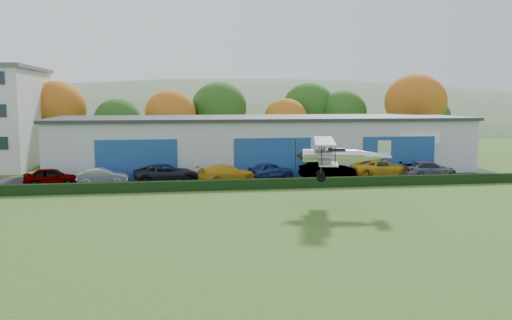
{
  "coord_description": "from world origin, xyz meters",
  "views": [
    {
      "loc": [
        -4.07,
        -26.05,
        7.3
      ],
      "look_at": [
        1.79,
        11.21,
        2.91
      ],
      "focal_mm": 38.33,
      "sensor_mm": 36.0,
      "label": 1
    }
  ],
  "objects": [
    {
      "name": "car_3",
      "position": [
        0.65,
        19.96,
        0.78
      ],
      "size": [
        5.44,
        3.71,
        1.46
      ],
      "primitive_type": "imported",
      "rotation": [
        0.0,
        0.0,
        1.93
      ],
      "color": "gold",
      "rests_on": "apron"
    },
    {
      "name": "hangar",
      "position": [
        5.0,
        27.98,
        2.66
      ],
      "size": [
        40.6,
        12.6,
        5.3
      ],
      "color": "#B2B7BC",
      "rests_on": "ground"
    },
    {
      "name": "car_1",
      "position": [
        -9.67,
        20.13,
        0.74
      ],
      "size": [
        4.2,
        1.5,
        1.38
      ],
      "primitive_type": "imported",
      "rotation": [
        0.0,
        0.0,
        1.56
      ],
      "color": "silver",
      "rests_on": "apron"
    },
    {
      "name": "car_4",
      "position": [
        4.75,
        21.52,
        0.75
      ],
      "size": [
        4.4,
        2.96,
        1.39
      ],
      "primitive_type": "imported",
      "rotation": [
        0.0,
        0.0,
        1.92
      ],
      "color": "navy",
      "rests_on": "apron"
    },
    {
      "name": "biplane",
      "position": [
        6.76,
        8.21,
        3.53
      ],
      "size": [
        6.28,
        7.13,
        2.66
      ],
      "rotation": [
        0.0,
        0.0,
        -0.25
      ],
      "color": "silver"
    },
    {
      "name": "apron",
      "position": [
        3.0,
        21.0,
        0.03
      ],
      "size": [
        48.0,
        9.0,
        0.05
      ],
      "primitive_type": "cube",
      "color": "black",
      "rests_on": "ground"
    },
    {
      "name": "ground",
      "position": [
        0.0,
        0.0,
        0.0
      ],
      "size": [
        300.0,
        300.0,
        0.0
      ],
      "primitive_type": "plane",
      "color": "#2F561B",
      "rests_on": "ground"
    },
    {
      "name": "hedge",
      "position": [
        3.0,
        16.2,
        0.4
      ],
      "size": [
        46.0,
        0.6,
        0.8
      ],
      "primitive_type": "cube",
      "color": "black",
      "rests_on": "ground"
    },
    {
      "name": "car_0",
      "position": [
        -13.71,
        20.07,
        0.78
      ],
      "size": [
        4.3,
        1.79,
        1.46
      ],
      "primitive_type": "imported",
      "rotation": [
        0.0,
        0.0,
        1.59
      ],
      "color": "gray",
      "rests_on": "apron"
    },
    {
      "name": "car_6",
      "position": [
        14.89,
        20.63,
        0.83
      ],
      "size": [
        5.66,
        2.67,
        1.56
      ],
      "primitive_type": "imported",
      "rotation": [
        0.0,
        0.0,
        1.56
      ],
      "color": "gold",
      "rests_on": "apron"
    },
    {
      "name": "car_7",
      "position": [
        18.85,
        19.48,
        0.78
      ],
      "size": [
        5.08,
        2.14,
        1.46
      ],
      "primitive_type": "imported",
      "rotation": [
        0.0,
        0.0,
        1.59
      ],
      "color": "gray",
      "rests_on": "apron"
    },
    {
      "name": "car_2",
      "position": [
        -4.42,
        20.24,
        0.82
      ],
      "size": [
        5.89,
        3.39,
        1.55
      ],
      "primitive_type": "imported",
      "rotation": [
        0.0,
        0.0,
        1.72
      ],
      "color": "black",
      "rests_on": "apron"
    },
    {
      "name": "distant_hills",
      "position": [
        -4.38,
        140.0,
        -13.05
      ],
      "size": [
        430.0,
        196.0,
        56.0
      ],
      "color": "#4C6642",
      "rests_on": "ground"
    },
    {
      "name": "car_5",
      "position": [
        9.62,
        20.26,
        0.85
      ],
      "size": [
        4.99,
        2.09,
        1.61
      ],
      "primitive_type": "imported",
      "rotation": [
        0.0,
        0.0,
        1.65
      ],
      "color": "gray",
      "rests_on": "apron"
    },
    {
      "name": "tree_belt",
      "position": [
        0.85,
        40.62,
        5.61
      ],
      "size": [
        75.7,
        13.22,
        10.12
      ],
      "color": "#3D2614",
      "rests_on": "ground"
    }
  ]
}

